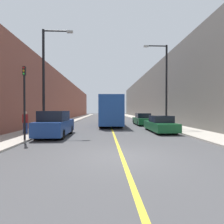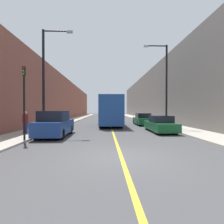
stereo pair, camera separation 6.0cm
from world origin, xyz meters
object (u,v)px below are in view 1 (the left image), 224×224
(parked_suv_left, at_px, (55,125))
(street_lamp_right, at_px, (165,81))
(bus, at_px, (110,111))
(street_lamp_left, at_px, (46,75))
(car_right_mid, at_px, (142,120))
(car_right_near, at_px, (160,125))
(pedestrian, at_px, (25,122))
(traffic_light, at_px, (24,100))

(parked_suv_left, relative_size, street_lamp_right, 0.54)
(bus, bearing_deg, street_lamp_left, -126.31)
(parked_suv_left, xyz_separation_m, street_lamp_right, (9.97, 5.06, 4.09))
(car_right_mid, height_order, street_lamp_left, street_lamp_left)
(car_right_near, distance_m, street_lamp_left, 10.64)
(car_right_near, bearing_deg, street_lamp_left, -176.52)
(parked_suv_left, height_order, pedestrian, parked_suv_left)
(street_lamp_right, distance_m, traffic_light, 13.55)
(car_right_near, bearing_deg, traffic_light, -156.61)
(traffic_light, relative_size, pedestrian, 2.58)
(parked_suv_left, distance_m, traffic_light, 2.99)
(street_lamp_right, xyz_separation_m, traffic_light, (-11.24, -7.18, -2.41))
(car_right_near, distance_m, street_lamp_right, 5.38)
(street_lamp_right, height_order, pedestrian, street_lamp_right)
(bus, relative_size, street_lamp_left, 1.19)
(parked_suv_left, height_order, street_lamp_left, street_lamp_left)
(traffic_light, height_order, pedestrian, traffic_light)
(bus, xyz_separation_m, traffic_light, (-5.60, -11.16, 0.68))
(car_right_near, xyz_separation_m, car_right_mid, (-0.02, 7.18, 0.03))
(car_right_near, relative_size, street_lamp_right, 0.55)
(street_lamp_left, distance_m, traffic_light, 4.33)
(car_right_mid, bearing_deg, car_right_near, -89.85)
(parked_suv_left, bearing_deg, pedestrian, 160.53)
(bus, bearing_deg, car_right_mid, 3.67)
(street_lamp_left, relative_size, pedestrian, 4.83)
(street_lamp_left, bearing_deg, street_lamp_right, 17.48)
(bus, relative_size, traffic_light, 2.23)
(bus, xyz_separation_m, pedestrian, (-6.91, -8.14, -0.86))
(car_right_mid, xyz_separation_m, traffic_light, (-9.83, -11.43, 1.87))
(parked_suv_left, relative_size, car_right_mid, 1.00)
(car_right_mid, bearing_deg, bus, -176.33)
(parked_suv_left, xyz_separation_m, street_lamp_left, (-1.18, 1.55, 4.00))
(traffic_light, bearing_deg, street_lamp_right, 32.55)
(car_right_mid, relative_size, street_lamp_left, 0.55)
(car_right_mid, relative_size, street_lamp_right, 0.54)
(bus, xyz_separation_m, street_lamp_right, (5.64, -3.99, 3.09))
(car_right_near, relative_size, street_lamp_left, 0.56)
(bus, distance_m, pedestrian, 10.71)
(traffic_light, bearing_deg, street_lamp_left, 88.53)
(bus, height_order, car_right_mid, bus)
(bus, bearing_deg, parked_suv_left, -115.57)
(car_right_near, height_order, street_lamp_left, street_lamp_left)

